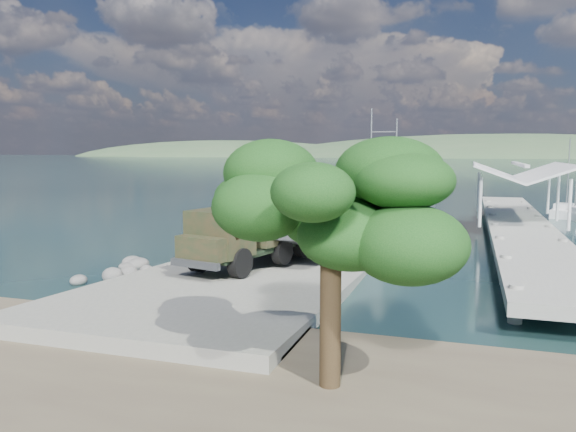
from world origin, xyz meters
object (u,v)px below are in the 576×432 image
(landing_craft, at_px, (360,213))
(sailboat_far, at_px, (575,215))
(sailboat_near, at_px, (566,212))
(military_truck, at_px, (257,224))
(overhang_tree, at_px, (318,207))
(soldier, at_px, (214,261))
(pier, at_px, (518,216))

(landing_craft, height_order, sailboat_far, landing_craft)
(sailboat_near, bearing_deg, military_truck, -102.94)
(landing_craft, distance_m, overhang_tree, 33.85)
(landing_craft, height_order, soldier, landing_craft)
(sailboat_far, height_order, overhang_tree, sailboat_far)
(landing_craft, bearing_deg, overhang_tree, -79.53)
(military_truck, height_order, sailboat_near, sailboat_near)
(military_truck, height_order, sailboat_far, sailboat_far)
(landing_craft, xyz_separation_m, sailboat_far, (17.84, 9.14, -0.56))
(pier, distance_m, landing_craft, 12.92)
(pier, distance_m, sailboat_far, 15.08)
(sailboat_far, distance_m, overhang_tree, 44.43)
(sailboat_far, relative_size, overhang_tree, 1.05)
(sailboat_near, height_order, sailboat_far, sailboat_near)
(military_truck, bearing_deg, overhang_tree, -49.11)
(landing_craft, bearing_deg, soldier, -92.61)
(pier, bearing_deg, overhang_tree, -103.41)
(sailboat_near, bearing_deg, landing_craft, -129.93)
(landing_craft, height_order, sailboat_near, landing_craft)
(sailboat_near, relative_size, overhang_tree, 1.15)
(overhang_tree, bearing_deg, sailboat_near, 74.70)
(pier, relative_size, military_truck, 4.96)
(sailboat_far, bearing_deg, pier, -128.97)
(landing_craft, xyz_separation_m, sailboat_near, (17.35, 11.14, -0.52))
(pier, xyz_separation_m, military_truck, (-13.26, -15.96, 0.87))
(landing_craft, xyz_separation_m, military_truck, (-1.24, -20.67, 1.55))
(pier, distance_m, overhang_tree, 29.49)
(pier, xyz_separation_m, soldier, (-13.80, -19.77, -0.30))
(military_truck, relative_size, sailboat_near, 1.19)
(military_truck, xyz_separation_m, overhang_tree, (6.46, -12.57, 2.25))
(pier, xyz_separation_m, landing_craft, (-12.02, 4.71, -0.68))
(sailboat_far, bearing_deg, overhang_tree, -122.75)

